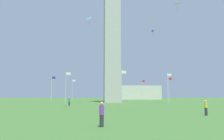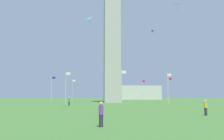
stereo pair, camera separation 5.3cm
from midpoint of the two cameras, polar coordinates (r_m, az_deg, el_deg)
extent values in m
plane|color=#3D6B2D|center=(65.99, 0.02, -8.45)|extent=(260.00, 260.00, 0.00)
cube|color=#B7B2A8|center=(68.15, 0.02, 7.95)|extent=(4.81, 4.81, 38.51)
cylinder|color=silver|center=(70.36, 14.62, -4.98)|extent=(0.14, 0.14, 7.71)
cube|color=red|center=(70.72, 14.96, -2.22)|extent=(1.00, 0.03, 0.64)
cylinder|color=silver|center=(80.72, 7.88, -5.32)|extent=(0.14, 0.14, 7.71)
cube|color=red|center=(81.01, 8.22, -2.91)|extent=(1.00, 0.03, 0.64)
cylinder|color=silver|center=(83.67, -1.43, -5.42)|extent=(0.14, 0.14, 7.71)
cube|color=white|center=(83.86, -1.05, -3.10)|extent=(1.00, 0.03, 0.64)
cylinder|color=silver|center=(78.23, -10.32, -5.23)|extent=(0.14, 0.14, 7.71)
cube|color=white|center=(78.35, -9.87, -2.75)|extent=(1.00, 0.03, 0.64)
cylinder|color=silver|center=(66.26, -15.50, -4.87)|extent=(0.14, 0.14, 7.71)
cube|color=#1E2D99|center=(66.36, -14.94, -1.94)|extent=(1.00, 0.03, 0.64)
cylinder|color=silver|center=(53.15, -11.95, -4.59)|extent=(0.14, 0.14, 7.71)
cube|color=white|center=(53.32, -11.28, -0.95)|extent=(1.00, 0.03, 0.64)
cylinder|color=silver|center=(48.37, 2.54, -4.54)|extent=(0.14, 0.14, 7.71)
cube|color=white|center=(48.71, 3.16, -0.54)|extent=(1.00, 0.03, 0.64)
cylinder|color=silver|center=(56.75, 14.34, -4.65)|extent=(0.14, 0.14, 7.71)
cube|color=white|center=(57.15, 14.76, -1.23)|extent=(1.00, 0.03, 0.64)
cylinder|color=#2D2D38|center=(25.37, 23.32, -9.95)|extent=(0.29, 0.29, 0.80)
cylinder|color=yellow|center=(25.33, 23.25, -8.38)|extent=(0.32, 0.32, 0.59)
sphere|color=beige|center=(25.31, 23.20, -7.44)|extent=(0.24, 0.24, 0.24)
cylinder|color=#2D2D38|center=(46.42, -11.10, -8.60)|extent=(0.29, 0.29, 0.80)
cylinder|color=teal|center=(46.40, -11.08, -7.66)|extent=(0.32, 0.32, 0.73)
sphere|color=beige|center=(46.39, -11.06, -7.06)|extent=(0.24, 0.24, 0.24)
cylinder|color=#2D2D38|center=(15.06, -2.78, -13.12)|extent=(0.29, 0.29, 0.80)
cylinder|color=purple|center=(14.99, -2.76, -10.40)|extent=(0.32, 0.32, 0.63)
sphere|color=tan|center=(14.97, -2.75, -8.74)|extent=(0.24, 0.24, 0.24)
cone|color=blue|center=(60.44, 10.69, 10.05)|extent=(1.12, 1.03, 1.00)
cylinder|color=#233C9D|center=(60.25, 10.71, 9.44)|extent=(0.04, 0.04, 0.99)
cube|color=yellow|center=(63.86, 16.60, 16.25)|extent=(1.56, 1.51, 0.44)
cylinder|color=#A4921C|center=(63.41, 16.63, 15.23)|extent=(0.04, 0.04, 1.83)
cube|color=#33C6D1|center=(63.78, -5.95, 13.25)|extent=(1.91, 1.93, 0.99)
cylinder|color=teal|center=(63.37, -5.96, 12.21)|extent=(0.04, 0.04, 1.83)
cube|color=beige|center=(114.57, 6.28, -5.89)|extent=(23.26, 12.59, 6.96)
camera|label=1|loc=(0.03, -89.98, 0.00)|focal=35.06mm
camera|label=2|loc=(0.03, 90.02, 0.00)|focal=35.06mm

